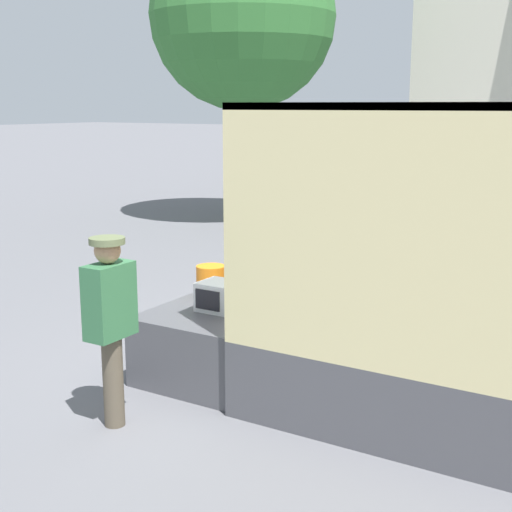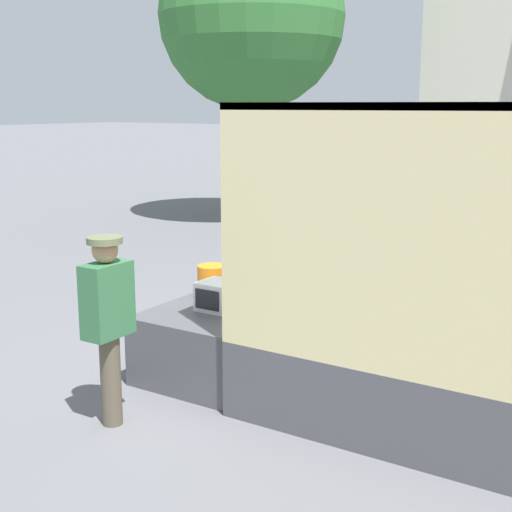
# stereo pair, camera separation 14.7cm
# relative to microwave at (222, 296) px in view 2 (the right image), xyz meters

# --- Properties ---
(ground_plane) EXTENTS (160.00, 160.00, 0.00)m
(ground_plane) POSITION_rel_microwave_xyz_m (0.57, 0.45, -0.86)
(ground_plane) COLOR slate
(tailgate_deck) EXTENTS (1.24, 2.37, 0.71)m
(tailgate_deck) POSITION_rel_microwave_xyz_m (-0.05, 0.45, -0.50)
(tailgate_deck) COLOR #4C4C51
(tailgate_deck) RESTS_ON ground
(microwave) EXTENTS (0.45, 0.39, 0.30)m
(microwave) POSITION_rel_microwave_xyz_m (0.00, 0.00, 0.00)
(microwave) COLOR white
(microwave) RESTS_ON tailgate_deck
(portable_generator) EXTENTS (0.59, 0.55, 0.61)m
(portable_generator) POSITION_rel_microwave_xyz_m (0.09, 0.83, 0.08)
(portable_generator) COLOR black
(portable_generator) RESTS_ON tailgate_deck
(orange_bucket) EXTENTS (0.33, 0.33, 0.32)m
(orange_bucket) POSITION_rel_microwave_xyz_m (-0.46, 0.47, 0.01)
(orange_bucket) COLOR orange
(orange_bucket) RESTS_ON tailgate_deck
(worker_person) EXTENTS (0.30, 0.44, 1.68)m
(worker_person) POSITION_rel_microwave_xyz_m (-0.16, -1.46, 0.17)
(worker_person) COLOR brown
(worker_person) RESTS_ON ground
(street_tree) EXTENTS (4.28, 4.28, 6.90)m
(street_tree) POSITION_rel_microwave_xyz_m (-5.22, 8.59, 3.89)
(street_tree) COLOR brown
(street_tree) RESTS_ON ground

